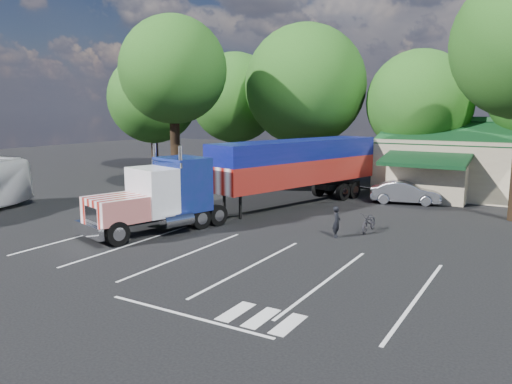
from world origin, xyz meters
The scene contains 10 objects.
ground centered at (0.00, 0.00, 0.00)m, with size 120.00×120.00×0.00m, color black.
tree_row_a centered at (-22.00, 16.50, 7.16)m, with size 9.00×9.00×11.68m.
tree_row_b centered at (-13.00, 17.80, 7.13)m, with size 8.40×8.40×11.35m.
tree_row_c centered at (-5.00, 16.20, 8.04)m, with size 10.00×10.00×13.05m.
tree_row_d centered at (4.00, 17.50, 6.58)m, with size 8.00×8.00×10.60m.
tree_near_left centered at (-10.50, 6.00, 8.81)m, with size 7.60×7.60×12.65m.
semi_truck centered at (-1.69, 3.88, 2.47)m, with size 8.25×20.70×4.36m.
woman centered at (4.39, 0.00, 0.76)m, with size 0.55×0.36×1.52m, color black.
bicycle centered at (5.38, 1.93, 0.50)m, with size 0.66×1.89×0.99m, color black.
silver_sedan centered at (5.00, 10.50, 0.73)m, with size 1.54×4.42×1.46m, color #A7A9AF.
Camera 1 is at (12.99, -22.08, 6.13)m, focal length 35.00 mm.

